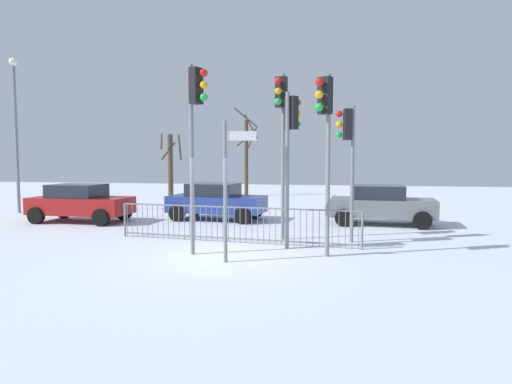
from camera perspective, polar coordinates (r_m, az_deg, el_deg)
name	(u,v)px	position (r m, az deg, el deg)	size (l,w,h in m)	color
ground_plane	(217,258)	(11.51, -4.91, -8.28)	(60.00, 60.00, 0.00)	silver
traffic_light_mid_right	(325,123)	(11.45, 8.70, 8.51)	(0.43, 0.50, 4.58)	slate
traffic_light_rear_left	(196,116)	(11.73, -7.60, 9.41)	(0.54, 0.39, 4.86)	slate
traffic_light_foreground_right	(348,142)	(13.61, 11.46, 6.12)	(0.56, 0.35, 4.03)	slate
traffic_light_rear_right	(282,119)	(13.72, 3.23, 9.11)	(0.37, 0.56, 5.00)	slate
traffic_light_mid_left	(291,135)	(12.58, 4.41, 7.19)	(0.44, 0.49, 4.28)	slate
direction_sign_post	(228,184)	(10.80, -3.59, 0.98)	(0.78, 0.17, 3.38)	slate
pedestrian_guard_railing	(234,224)	(13.44, -2.74, -4.03)	(7.39, 0.91, 1.07)	slate
car_grey_mid	(381,204)	(17.57, 15.43, -1.48)	(3.93, 2.19, 1.47)	slate
car_red_trailing	(80,202)	(18.92, -21.23, -1.21)	(3.86, 2.04, 1.47)	maroon
car_blue_far	(216,201)	(18.30, -5.04, -1.11)	(3.96, 2.26, 1.47)	navy
street_lamp	(16,119)	(23.11, -27.96, 8.09)	(0.36, 0.36, 6.90)	slate
bare_tree_left	(171,163)	(29.49, -10.69, 3.60)	(1.56, 1.54, 4.03)	#473828
bare_tree_centre	(247,154)	(29.26, -1.19, 4.76)	(1.54, 1.58, 5.59)	#473828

